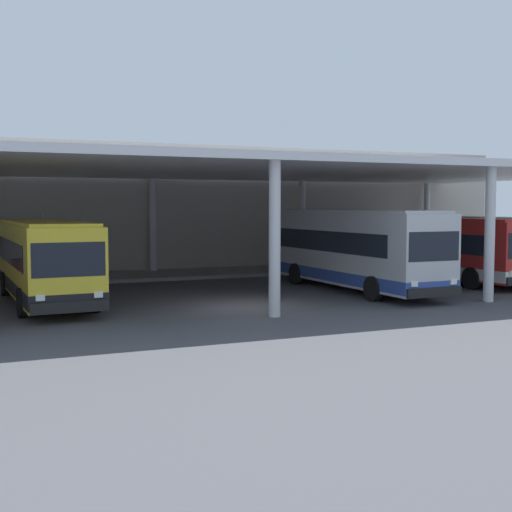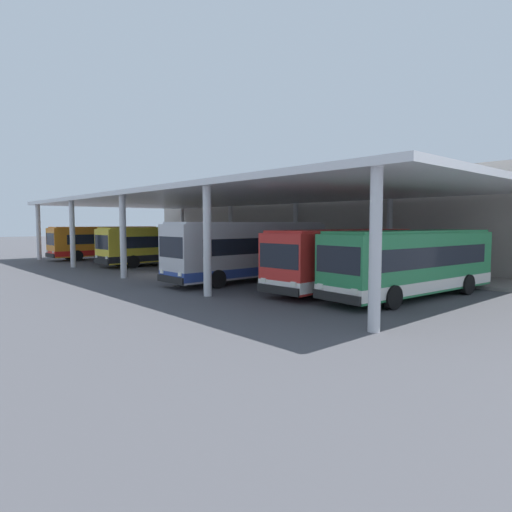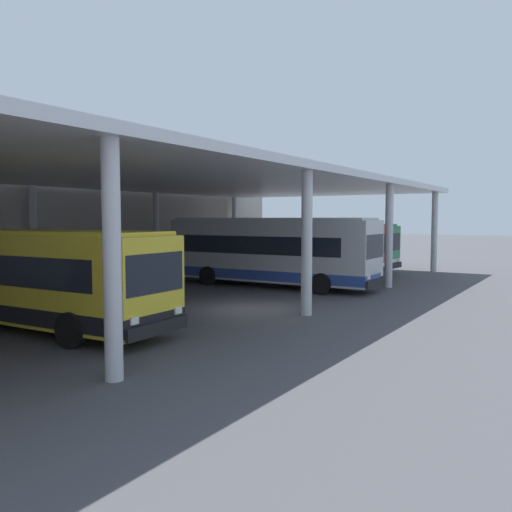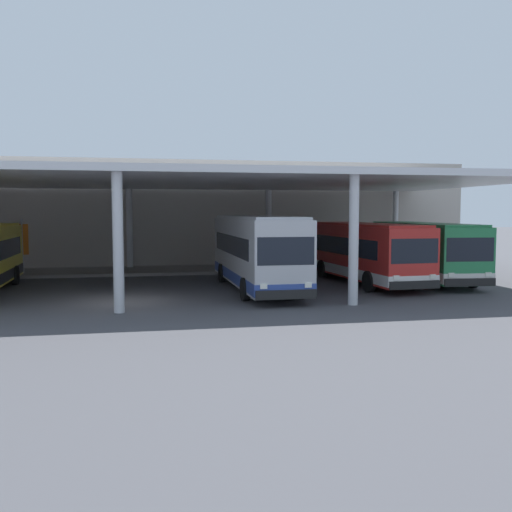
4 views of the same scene
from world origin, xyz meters
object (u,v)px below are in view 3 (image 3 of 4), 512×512
at_px(bus_middle_bay, 270,251).
at_px(bus_departing, 321,246).
at_px(bus_far_bay, 302,248).
at_px(bus_second_bay, 32,277).

height_order(bus_middle_bay, bus_departing, bus_middle_bay).
xyz_separation_m(bus_middle_bay, bus_far_bay, (6.08, 1.32, -0.19)).
bearing_deg(bus_second_bay, bus_middle_bay, -5.01).
xyz_separation_m(bus_far_bay, bus_departing, (3.61, 0.39, 0.00)).
relative_size(bus_second_bay, bus_far_bay, 1.00).
xyz_separation_m(bus_second_bay, bus_departing, (22.74, 0.56, 0.00)).
bearing_deg(bus_second_bay, bus_far_bay, 0.52).
bearing_deg(bus_far_bay, bus_middle_bay, -167.77).
bearing_deg(bus_departing, bus_middle_bay, -170.01).
bearing_deg(bus_middle_bay, bus_second_bay, 174.99).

